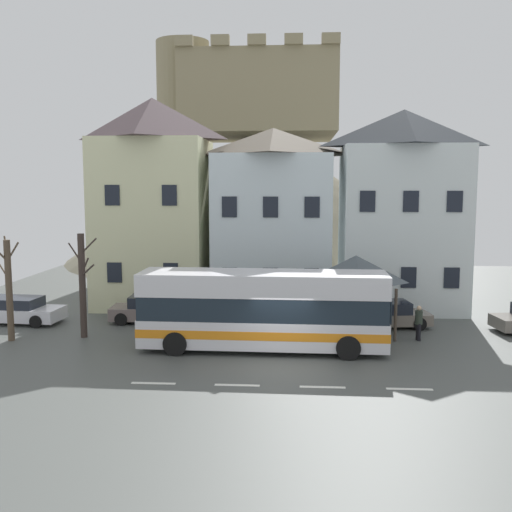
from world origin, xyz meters
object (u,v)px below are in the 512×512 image
(townhouse_00, at_px, (154,203))
(parked_car_02, at_px, (387,314))
(bare_tree_01, at_px, (83,284))
(townhouse_02, at_px, (402,211))
(pedestrian_01, at_px, (419,321))
(townhouse_01, at_px, (273,217))
(public_bench, at_px, (326,314))
(hilltop_castle, at_px, (261,186))
(pedestrian_00, at_px, (366,321))
(parked_car_03, at_px, (151,309))
(transit_bus, at_px, (263,311))
(bus_shelter, at_px, (356,269))
(parked_car_01, at_px, (16,310))
(bare_tree_00, at_px, (9,288))

(townhouse_00, xyz_separation_m, parked_car_02, (12.82, -4.87, -5.36))
(townhouse_00, height_order, bare_tree_01, townhouse_00)
(townhouse_02, distance_m, bare_tree_01, 17.70)
(townhouse_02, distance_m, pedestrian_01, 8.49)
(townhouse_01, bearing_deg, public_bench, -58.45)
(hilltop_castle, distance_m, pedestrian_01, 31.88)
(townhouse_02, bearing_deg, public_bench, -138.74)
(bare_tree_01, bearing_deg, pedestrian_00, 0.66)
(townhouse_02, height_order, parked_car_03, townhouse_02)
(transit_bus, distance_m, parked_car_03, 7.80)
(parked_car_03, relative_size, bare_tree_01, 0.83)
(townhouse_02, height_order, bus_shelter, townhouse_02)
(bus_shelter, relative_size, pedestrian_01, 2.31)
(pedestrian_00, distance_m, bare_tree_01, 13.05)
(parked_car_01, bearing_deg, townhouse_02, 18.20)
(pedestrian_01, distance_m, bare_tree_00, 18.58)
(transit_bus, distance_m, parked_car_02, 7.54)
(townhouse_02, height_order, pedestrian_01, townhouse_02)
(pedestrian_00, bearing_deg, parked_car_02, 64.53)
(bus_shelter, height_order, parked_car_02, bus_shelter)
(townhouse_01, height_order, bare_tree_01, townhouse_01)
(hilltop_castle, bearing_deg, parked_car_03, -98.51)
(parked_car_02, height_order, parked_car_03, parked_car_03)
(parked_car_02, height_order, pedestrian_00, pedestrian_00)
(transit_bus, xyz_separation_m, bare_tree_00, (-11.51, 0.75, 0.72))
(pedestrian_01, bearing_deg, bus_shelter, 152.58)
(bus_shelter, bearing_deg, townhouse_02, 61.37)
(parked_car_03, bearing_deg, public_bench, 179.93)
(bus_shelter, xyz_separation_m, parked_car_03, (-10.30, 1.35, -2.36))
(pedestrian_01, xyz_separation_m, bare_tree_01, (-15.36, -0.49, 1.61))
(townhouse_00, height_order, transit_bus, townhouse_00)
(parked_car_01, xyz_separation_m, pedestrian_01, (19.86, -2.12, 0.22))
(parked_car_02, relative_size, pedestrian_00, 2.58)
(pedestrian_00, height_order, bare_tree_00, bare_tree_00)
(pedestrian_01, height_order, public_bench, pedestrian_01)
(transit_bus, bearing_deg, public_bench, 61.81)
(hilltop_castle, xyz_separation_m, parked_car_01, (-10.90, -27.86, -6.31))
(townhouse_01, distance_m, hilltop_castle, 22.18)
(hilltop_castle, xyz_separation_m, bare_tree_00, (-9.52, -31.26, -4.54))
(townhouse_01, xyz_separation_m, bare_tree_00, (-11.54, -9.25, -2.73))
(transit_bus, distance_m, pedestrian_01, 7.31)
(bare_tree_01, bearing_deg, townhouse_00, 79.23)
(townhouse_01, relative_size, townhouse_02, 0.92)
(townhouse_02, distance_m, bus_shelter, 6.91)
(townhouse_00, bearing_deg, parked_car_02, -20.79)
(transit_bus, xyz_separation_m, public_bench, (2.95, 5.26, -1.23))
(parked_car_01, bearing_deg, hilltop_castle, 73.11)
(hilltop_castle, height_order, bare_tree_01, hilltop_castle)
(townhouse_00, relative_size, parked_car_02, 2.83)
(townhouse_02, relative_size, public_bench, 7.76)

